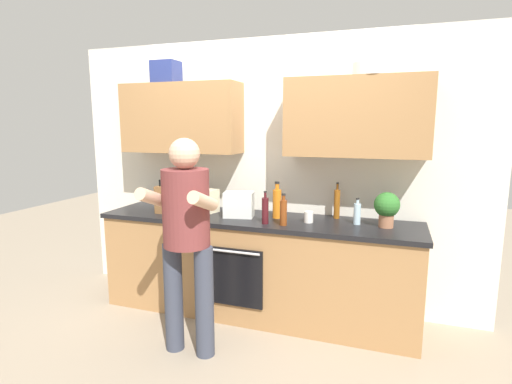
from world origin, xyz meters
The scene contains 15 objects.
ground_plane centered at (0.00, 0.00, 0.00)m, with size 12.00×12.00×0.00m, color gray.
back_wall_unit centered at (0.00, 0.27, 1.50)m, with size 4.00×0.39×2.50m.
counter centered at (0.00, 0.00, 0.45)m, with size 2.84×0.67×0.90m.
person_standing centered at (-0.27, -0.77, 0.96)m, with size 0.49×0.45×1.62m.
bottle_juice centered at (0.18, 0.06, 1.04)m, with size 0.08×0.08×0.32m.
bottle_wine centered at (0.14, -0.17, 1.01)m, with size 0.06×0.06×0.28m.
bottle_vinegar centered at (0.30, -0.18, 1.01)m, with size 0.06×0.06×0.26m.
bottle_water centered at (0.87, 0.06, 0.99)m, with size 0.06×0.06×0.22m.
bottle_soy centered at (-0.94, 0.09, 1.03)m, with size 0.08×0.08×0.30m.
bottle_syrup centered at (0.68, 0.22, 1.03)m, with size 0.05×0.05×0.32m.
cup_coffee centered at (0.48, -0.01, 0.95)m, with size 0.08×0.08×0.09m, color white.
knife_block centered at (-0.89, -0.08, 1.03)m, with size 0.10×0.14×0.31m.
potted_herb centered at (1.10, 0.04, 1.07)m, with size 0.20×0.20×0.29m.
grocery_bag_produce centered at (-0.15, -0.02, 1.01)m, with size 0.26×0.16×0.23m, color silver.
grocery_bag_rice centered at (-0.51, 0.06, 1.01)m, with size 0.17×0.19×0.21m, color beige.
Camera 1 is at (1.12, -3.23, 1.71)m, focal length 27.82 mm.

